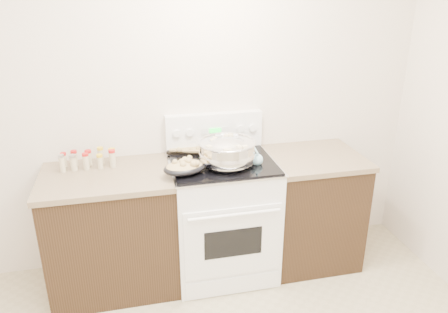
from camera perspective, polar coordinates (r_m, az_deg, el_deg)
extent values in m
cube|color=beige|center=(3.36, -7.46, 7.58)|extent=(4.00, 0.05, 2.70)
cube|color=black|center=(3.38, -14.28, -9.66)|extent=(0.90, 0.64, 0.88)
cube|color=brown|center=(3.17, -15.05, -2.55)|extent=(0.93, 0.67, 0.04)
cube|color=black|center=(3.65, 11.11, -6.86)|extent=(0.70, 0.64, 0.88)
cube|color=brown|center=(3.45, 11.66, -0.15)|extent=(0.73, 0.67, 0.04)
cube|color=white|center=(3.42, -0.19, -8.11)|extent=(0.76, 0.66, 0.92)
cube|color=white|center=(3.14, 1.20, -11.18)|extent=(0.70, 0.01, 0.55)
cube|color=black|center=(3.14, 1.23, -11.25)|extent=(0.42, 0.01, 0.22)
cylinder|color=white|center=(2.98, 1.42, -7.64)|extent=(0.65, 0.02, 0.02)
cube|color=white|center=(3.37, 1.13, -16.51)|extent=(0.70, 0.01, 0.14)
cube|color=silver|center=(3.21, -0.20, -0.90)|extent=(0.78, 0.68, 0.01)
cube|color=black|center=(3.21, -0.20, -0.70)|extent=(0.74, 0.64, 0.01)
cube|color=white|center=(3.43, -1.30, 3.41)|extent=(0.76, 0.07, 0.28)
cylinder|color=white|center=(3.33, -6.20, 3.00)|extent=(0.06, 0.02, 0.06)
cylinder|color=white|center=(3.34, -4.50, 3.13)|extent=(0.06, 0.02, 0.06)
cylinder|color=white|center=(3.42, 2.14, 3.63)|extent=(0.06, 0.02, 0.06)
cylinder|color=white|center=(3.45, 3.75, 3.74)|extent=(0.06, 0.02, 0.06)
cube|color=#19E533|center=(3.38, -1.15, 3.41)|extent=(0.09, 0.00, 0.04)
cube|color=silver|center=(3.37, -2.48, 3.30)|extent=(0.05, 0.00, 0.05)
cube|color=silver|center=(3.40, 0.17, 3.50)|extent=(0.05, 0.00, 0.05)
ellipsoid|color=silver|center=(3.10, 0.39, 0.20)|extent=(0.47, 0.47, 0.24)
cylinder|color=silver|center=(3.13, 0.39, -1.08)|extent=(0.22, 0.22, 0.01)
torus|color=silver|center=(3.06, 0.40, 1.89)|extent=(0.41, 0.41, 0.02)
cylinder|color=silver|center=(3.09, 0.40, 0.65)|extent=(0.39, 0.39, 0.14)
cylinder|color=brown|center=(3.07, 0.40, 1.68)|extent=(0.36, 0.36, 0.00)
cube|color=beige|center=(3.00, 0.63, 1.31)|extent=(0.04, 0.04, 0.03)
cube|color=beige|center=(3.21, 0.82, 2.73)|extent=(0.05, 0.05, 0.03)
cube|color=beige|center=(3.14, -1.21, 2.29)|extent=(0.04, 0.04, 0.03)
cube|color=beige|center=(2.93, 0.79, 0.80)|extent=(0.03, 0.03, 0.02)
cube|color=beige|center=(2.98, -1.97, 1.16)|extent=(0.05, 0.05, 0.03)
cube|color=beige|center=(2.99, 1.89, 1.20)|extent=(0.04, 0.04, 0.03)
cube|color=beige|center=(3.00, 1.19, 1.29)|extent=(0.04, 0.04, 0.03)
cube|color=beige|center=(3.20, 0.34, 2.64)|extent=(0.05, 0.05, 0.03)
cube|color=beige|center=(2.98, 2.72, 1.13)|extent=(0.04, 0.04, 0.03)
cube|color=beige|center=(2.98, 2.15, 1.15)|extent=(0.04, 0.04, 0.02)
cube|color=beige|center=(3.10, -1.47, 1.99)|extent=(0.04, 0.04, 0.03)
cube|color=beige|center=(2.92, 0.25, 0.75)|extent=(0.03, 0.03, 0.03)
cube|color=beige|center=(3.12, -0.67, 2.14)|extent=(0.03, 0.03, 0.02)
ellipsoid|color=black|center=(3.00, -5.17, -1.49)|extent=(0.34, 0.27, 0.08)
ellipsoid|color=tan|center=(3.00, -5.17, -1.28)|extent=(0.31, 0.25, 0.06)
sphere|color=tan|center=(2.95, -5.36, -1.05)|extent=(0.04, 0.04, 0.04)
sphere|color=tan|center=(2.94, -3.51, -0.88)|extent=(0.04, 0.04, 0.04)
sphere|color=tan|center=(2.99, -6.43, -0.72)|extent=(0.04, 0.04, 0.04)
sphere|color=tan|center=(2.95, -4.01, -0.96)|extent=(0.05, 0.05, 0.05)
sphere|color=tan|center=(3.05, -4.53, -0.19)|extent=(0.04, 0.04, 0.04)
sphere|color=tan|center=(3.00, -5.58, -0.65)|extent=(0.04, 0.04, 0.04)
sphere|color=tan|center=(2.99, -4.63, -0.59)|extent=(0.04, 0.04, 0.04)
sphere|color=tan|center=(3.02, -5.13, -0.49)|extent=(0.05, 0.05, 0.05)
cube|color=black|center=(3.43, -4.09, 1.05)|extent=(0.43, 0.36, 0.02)
cube|color=tan|center=(3.42, -4.10, 1.24)|extent=(0.38, 0.32, 0.02)
sphere|color=tan|center=(3.40, -2.06, 1.42)|extent=(0.04, 0.04, 0.04)
sphere|color=tan|center=(3.37, -2.42, 1.19)|extent=(0.04, 0.04, 0.04)
sphere|color=tan|center=(3.35, -4.39, 0.97)|extent=(0.03, 0.03, 0.03)
sphere|color=tan|center=(3.34, -5.90, 0.88)|extent=(0.04, 0.04, 0.04)
sphere|color=tan|center=(3.43, -3.24, 1.54)|extent=(0.04, 0.04, 0.04)
sphere|color=tan|center=(3.36, -3.39, 1.10)|extent=(0.04, 0.04, 0.04)
sphere|color=tan|center=(3.34, -5.82, 0.84)|extent=(0.04, 0.04, 0.04)
sphere|color=tan|center=(3.45, -2.04, 1.64)|extent=(0.04, 0.04, 0.04)
sphere|color=tan|center=(3.48, -4.19, 1.82)|extent=(0.04, 0.04, 0.04)
sphere|color=tan|center=(3.42, -3.74, 1.45)|extent=(0.03, 0.03, 0.03)
cylinder|color=#AB804E|center=(3.22, 1.52, -0.38)|extent=(0.22, 0.19, 0.01)
sphere|color=#AB804E|center=(3.13, 0.39, -0.93)|extent=(0.04, 0.04, 0.04)
sphere|color=#93CDDC|center=(3.16, 4.35, -0.41)|extent=(0.09, 0.09, 0.09)
cylinder|color=#93CDDC|center=(3.25, 4.18, 0.77)|extent=(0.07, 0.27, 0.07)
cylinder|color=#BFB28C|center=(3.36, -20.17, -0.54)|extent=(0.04, 0.04, 0.09)
cylinder|color=#B21414|center=(3.34, -20.29, 0.31)|extent=(0.04, 0.04, 0.02)
cylinder|color=#BFB28C|center=(3.35, -18.94, -0.35)|extent=(0.04, 0.04, 0.10)
cylinder|color=#B21414|center=(3.33, -19.06, 0.59)|extent=(0.05, 0.05, 0.02)
cylinder|color=#BFB28C|center=(3.33, -17.25, -0.30)|extent=(0.05, 0.05, 0.10)
cylinder|color=#B21414|center=(3.31, -17.36, 0.63)|extent=(0.05, 0.05, 0.02)
cylinder|color=#BFB28C|center=(3.34, -15.78, 0.01)|extent=(0.04, 0.04, 0.11)
cylinder|color=gold|center=(3.31, -15.89, 1.01)|extent=(0.05, 0.05, 0.02)
cylinder|color=#BFB28C|center=(3.32, -14.38, -0.07)|extent=(0.05, 0.05, 0.10)
cylinder|color=gold|center=(3.30, -14.47, 0.86)|extent=(0.05, 0.05, 0.02)
cylinder|color=#BFB28C|center=(3.26, -20.37, -1.01)|extent=(0.04, 0.04, 0.11)
cylinder|color=#B2B2B7|center=(3.24, -20.52, 0.05)|extent=(0.04, 0.04, 0.02)
cylinder|color=#BFB28C|center=(3.27, -19.04, -0.90)|extent=(0.05, 0.05, 0.10)
cylinder|color=#B2B2B7|center=(3.25, -19.17, 0.06)|extent=(0.05, 0.05, 0.02)
cylinder|color=#BFB28C|center=(3.26, -17.56, -0.76)|extent=(0.04, 0.04, 0.11)
cylinder|color=#B21414|center=(3.24, -17.69, 0.25)|extent=(0.05, 0.05, 0.02)
cylinder|color=#BFB28C|center=(3.25, -15.87, -0.78)|extent=(0.04, 0.04, 0.09)
cylinder|color=gold|center=(3.23, -15.97, 0.10)|extent=(0.04, 0.04, 0.02)
cylinder|color=#BFB28C|center=(3.25, -14.36, -0.41)|extent=(0.04, 0.04, 0.11)
cylinder|color=#B21414|center=(3.22, -14.47, 0.67)|extent=(0.05, 0.05, 0.02)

